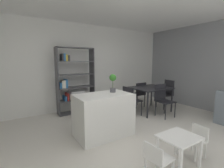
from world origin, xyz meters
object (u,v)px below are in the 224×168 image
(potted_plant_on_island, at_px, (113,81))
(open_bookshelf, at_px, (74,83))
(child_chair_left, at_px, (157,158))
(dining_table, at_px, (150,89))
(dining_chair_island_side, at_px, (130,98))
(kitchen_island, at_px, (104,115))
(dining_chair_near, at_px, (163,98))
(child_table, at_px, (179,141))
(dining_chair_window_side, at_px, (167,92))
(child_chair_right, at_px, (196,139))
(dining_chair_far, at_px, (139,92))

(potted_plant_on_island, relative_size, open_bookshelf, 0.20)
(open_bookshelf, relative_size, child_chair_left, 3.97)
(potted_plant_on_island, height_order, dining_table, potted_plant_on_island)
(dining_table, distance_m, dining_chair_island_side, 0.83)
(potted_plant_on_island, xyz_separation_m, child_chair_left, (-0.32, -1.63, -0.87))
(kitchen_island, distance_m, dining_table, 2.22)
(potted_plant_on_island, xyz_separation_m, dining_chair_island_side, (1.00, 0.58, -0.64))
(potted_plant_on_island, distance_m, dining_chair_near, 1.92)
(kitchen_island, relative_size, open_bookshelf, 0.59)
(dining_table, bearing_deg, child_table, -126.64)
(dining_chair_window_side, bearing_deg, dining_chair_island_side, -82.64)
(open_bookshelf, height_order, dining_chair_near, open_bookshelf)
(dining_chair_island_side, distance_m, dining_chair_window_side, 1.62)
(child_chair_right, distance_m, dining_chair_island_side, 2.25)
(dining_table, relative_size, dining_chair_near, 1.27)
(dining_table, xyz_separation_m, dining_chair_near, (0.01, -0.51, -0.17))
(dining_table, relative_size, dining_chair_far, 1.35)
(child_chair_right, relative_size, child_chair_left, 1.04)
(child_table, distance_m, dining_chair_near, 2.37)
(kitchen_island, height_order, child_chair_left, kitchen_island)
(potted_plant_on_island, relative_size, child_chair_right, 0.77)
(open_bookshelf, distance_m, dining_chair_island_side, 1.81)
(dining_chair_window_side, bearing_deg, dining_chair_near, -50.50)
(child_chair_right, bearing_deg, dining_table, 159.12)
(child_table, height_order, child_chair_left, child_chair_left)
(child_chair_right, distance_m, dining_chair_far, 2.99)
(kitchen_island, xyz_separation_m, child_chair_left, (-0.02, -1.54, -0.17))
(open_bookshelf, bearing_deg, kitchen_island, -89.80)
(potted_plant_on_island, height_order, open_bookshelf, open_bookshelf)
(kitchen_island, xyz_separation_m, potted_plant_on_island, (0.30, 0.09, 0.71))
(child_table, distance_m, dining_chair_far, 3.20)
(kitchen_island, distance_m, open_bookshelf, 1.92)
(child_chair_right, bearing_deg, child_table, -83.84)
(open_bookshelf, relative_size, dining_table, 1.71)
(child_chair_right, xyz_separation_m, dining_chair_island_side, (0.36, 2.21, 0.22))
(dining_chair_near, bearing_deg, kitchen_island, -171.08)
(open_bookshelf, xyz_separation_m, dining_table, (2.11, -1.18, -0.21))
(child_table, bearing_deg, dining_chair_island_side, 69.23)
(dining_table, distance_m, dining_chair_near, 0.54)
(potted_plant_on_island, xyz_separation_m, dining_chair_far, (1.81, 1.11, -0.64))
(dining_chair_island_side, bearing_deg, dining_chair_far, -59.18)
(open_bookshelf, xyz_separation_m, dining_chair_island_side, (1.30, -1.19, -0.41))
(open_bookshelf, distance_m, child_chair_right, 3.58)
(child_table, xyz_separation_m, child_chair_right, (0.48, -0.01, -0.10))
(kitchen_island, bearing_deg, dining_chair_island_side, 27.26)
(child_table, bearing_deg, dining_chair_window_side, 41.76)
(child_table, xyz_separation_m, dining_chair_far, (1.65, 2.74, 0.13))
(child_chair_left, height_order, dining_chair_far, dining_chair_far)
(kitchen_island, bearing_deg, dining_chair_far, 29.60)
(dining_chair_far, bearing_deg, potted_plant_on_island, 30.29)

